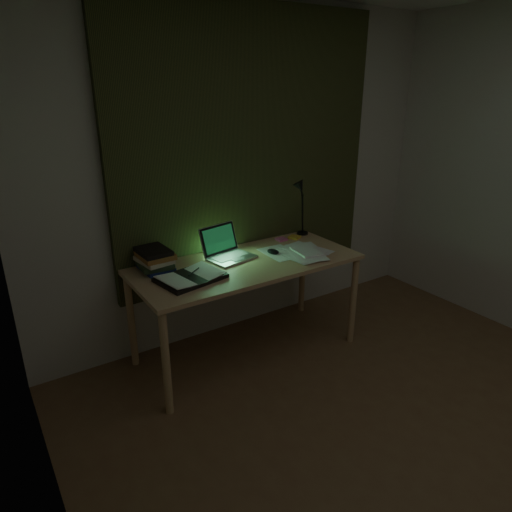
{
  "coord_description": "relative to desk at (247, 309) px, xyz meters",
  "views": [
    {
      "loc": [
        -1.86,
        -0.97,
        1.93
      ],
      "look_at": [
        -0.29,
        1.45,
        0.82
      ],
      "focal_mm": 32.0,
      "sensor_mm": 36.0,
      "label": 1
    }
  ],
  "objects": [
    {
      "name": "open_textbook",
      "position": [
        -0.46,
        -0.06,
        0.39
      ],
      "size": [
        0.45,
        0.36,
        0.03
      ],
      "primitive_type": null,
      "rotation": [
        0.0,
        0.0,
        0.18
      ],
      "color": "white",
      "rests_on": "desk"
    },
    {
      "name": "desk_lamp",
      "position": [
        0.73,
        0.28,
        0.61
      ],
      "size": [
        0.37,
        0.32,
        0.49
      ],
      "primitive_type": null,
      "rotation": [
        0.0,
        0.0,
        0.21
      ],
      "color": "black",
      "rests_on": "desk"
    },
    {
      "name": "wall_left",
      "position": [
        -1.46,
        -1.57,
        0.88
      ],
      "size": [
        0.0,
        4.0,
        2.5
      ],
      "primitive_type": "cube",
      "color": "silver",
      "rests_on": "ground"
    },
    {
      "name": "sticky_yellow",
      "position": [
        0.6,
        0.23,
        0.38
      ],
      "size": [
        0.11,
        0.11,
        0.02
      ],
      "primitive_type": "cube",
      "rotation": [
        0.0,
        0.0,
        0.42
      ],
      "color": "gold",
      "rests_on": "desk"
    },
    {
      "name": "curtain",
      "position": [
        0.29,
        0.39,
        1.08
      ],
      "size": [
        2.2,
        0.06,
        2.0
      ],
      "primitive_type": "cube",
      "color": "#2B3319",
      "rests_on": "wall_back"
    },
    {
      "name": "mouse",
      "position": [
        0.25,
        0.03,
        0.39
      ],
      "size": [
        0.09,
        0.11,
        0.04
      ],
      "primitive_type": "ellipsoid",
      "rotation": [
        0.0,
        0.0,
        0.3
      ],
      "color": "black",
      "rests_on": "desk"
    },
    {
      "name": "loose_papers",
      "position": [
        0.4,
        -0.08,
        0.38
      ],
      "size": [
        0.41,
        0.42,
        0.02
      ],
      "primitive_type": null,
      "rotation": [
        0.0,
        0.0,
        0.13
      ],
      "color": "white",
      "rests_on": "desk"
    },
    {
      "name": "book_stack",
      "position": [
        -0.6,
        0.21,
        0.45
      ],
      "size": [
        0.22,
        0.26,
        0.16
      ],
      "primitive_type": null,
      "rotation": [
        0.0,
        0.0,
        0.08
      ],
      "color": "white",
      "rests_on": "desk"
    },
    {
      "name": "laptop",
      "position": [
        -0.06,
        0.11,
        0.48
      ],
      "size": [
        0.38,
        0.41,
        0.23
      ],
      "primitive_type": null,
      "rotation": [
        0.0,
        0.0,
        0.2
      ],
      "color": "silver",
      "rests_on": "desk"
    },
    {
      "name": "desk",
      "position": [
        0.0,
        0.0,
        0.0
      ],
      "size": [
        1.61,
        0.71,
        0.74
      ],
      "primitive_type": null,
      "color": "tan",
      "rests_on": "floor"
    },
    {
      "name": "sticky_pink",
      "position": [
        0.48,
        0.25,
        0.38
      ],
      "size": [
        0.08,
        0.08,
        0.02
      ],
      "primitive_type": "cube",
      "rotation": [
        0.0,
        0.0,
        0.0
      ],
      "color": "pink",
      "rests_on": "desk"
    },
    {
      "name": "floor",
      "position": [
        0.29,
        -1.57,
        -0.37
      ],
      "size": [
        3.5,
        4.0,
        0.0
      ],
      "primitive_type": "cube",
      "color": "brown",
      "rests_on": "ground"
    },
    {
      "name": "wall_back",
      "position": [
        0.29,
        0.43,
        0.88
      ],
      "size": [
        3.5,
        0.0,
        2.5
      ],
      "primitive_type": "cube",
      "color": "silver",
      "rests_on": "ground"
    }
  ]
}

